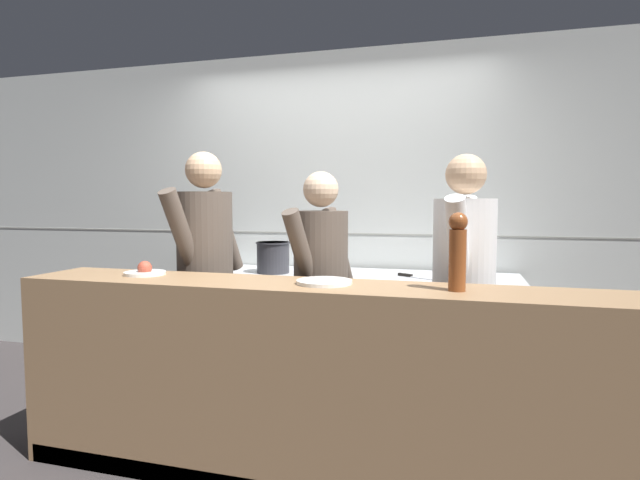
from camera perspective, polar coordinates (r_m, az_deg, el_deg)
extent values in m
plane|color=#383333|center=(3.04, -5.36, -23.14)|extent=(14.00, 14.00, 0.00)
cube|color=silver|center=(4.05, 1.73, 2.90)|extent=(8.00, 0.06, 2.60)
cube|color=gray|center=(4.03, 1.61, 0.75)|extent=(8.00, 0.00, 0.01)
cube|color=#232326|center=(3.94, -6.42, -10.17)|extent=(0.85, 0.70, 0.83)
cube|color=#B7BABF|center=(3.85, -6.47, -3.88)|extent=(0.87, 0.71, 0.04)
cube|color=#B7BABF|center=(3.63, -8.45, -10.44)|extent=(0.77, 0.03, 0.10)
cube|color=#B7BABF|center=(3.67, 11.37, -10.92)|extent=(1.37, 0.65, 0.88)
cube|color=black|center=(3.51, 10.87, -18.41)|extent=(1.34, 0.04, 0.10)
cube|color=#93704C|center=(2.58, -1.37, -16.10)|extent=(3.04, 0.45, 1.00)
cylinder|color=#2D2D33|center=(3.76, -5.38, -1.99)|extent=(0.24, 0.24, 0.23)
cylinder|color=#2D2D33|center=(3.75, -5.39, -0.32)|extent=(0.26, 0.26, 0.01)
cube|color=#B7BABF|center=(3.45, 12.25, -4.36)|extent=(0.25, 0.16, 0.01)
cube|color=black|center=(3.55, 9.71, -3.95)|extent=(0.11, 0.08, 0.02)
cylinder|color=white|center=(2.91, -19.38, -3.60)|extent=(0.22, 0.22, 0.02)
sphere|color=#B24733|center=(2.91, -19.40, -3.03)|extent=(0.08, 0.08, 0.08)
cylinder|color=white|center=(2.45, 0.48, -4.81)|extent=(0.27, 0.27, 0.02)
cylinder|color=brown|center=(2.32, 15.43, -2.25)|extent=(0.08, 0.08, 0.28)
sphere|color=brown|center=(2.30, 15.51, 2.03)|extent=(0.08, 0.08, 0.08)
cube|color=black|center=(3.37, -12.81, -13.05)|extent=(0.33, 0.24, 0.80)
cylinder|color=brown|center=(3.23, -13.03, -0.52)|extent=(0.41, 0.41, 0.66)
sphere|color=#D8AD84|center=(3.22, -13.17, 7.80)|extent=(0.23, 0.23, 0.23)
cylinder|color=brown|center=(3.38, -10.84, 1.05)|extent=(0.16, 0.35, 0.56)
cylinder|color=brown|center=(3.06, -15.49, 0.64)|extent=(0.16, 0.35, 0.56)
cube|color=black|center=(3.11, 0.09, -15.06)|extent=(0.32, 0.25, 0.74)
cylinder|color=brown|center=(2.95, 0.09, -2.59)|extent=(0.41, 0.41, 0.61)
sphere|color=beige|center=(2.93, 0.09, 5.81)|extent=(0.21, 0.21, 0.21)
cylinder|color=brown|center=(3.10, 2.04, -0.92)|extent=(0.19, 0.32, 0.51)
cylinder|color=brown|center=(2.79, -2.08, -1.51)|extent=(0.19, 0.32, 0.51)
cube|color=black|center=(3.01, 15.85, -15.48)|extent=(0.31, 0.23, 0.78)
cylinder|color=white|center=(2.85, 16.15, -1.91)|extent=(0.39, 0.39, 0.64)
sphere|color=#D8AD84|center=(2.84, 16.34, 7.22)|extent=(0.22, 0.22, 0.22)
cylinder|color=white|center=(3.04, 16.78, -0.12)|extent=(0.15, 0.34, 0.54)
cylinder|color=white|center=(2.65, 15.49, -0.73)|extent=(0.15, 0.34, 0.54)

